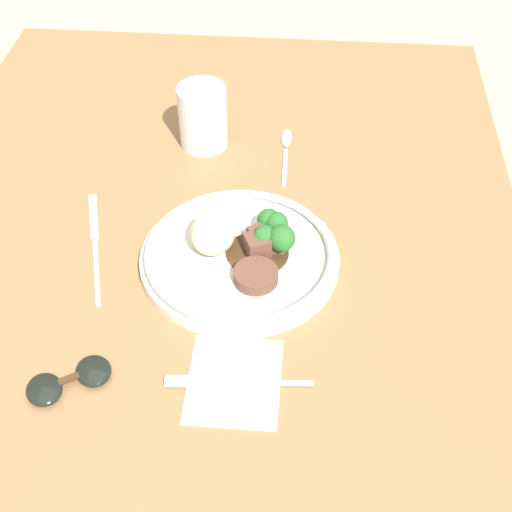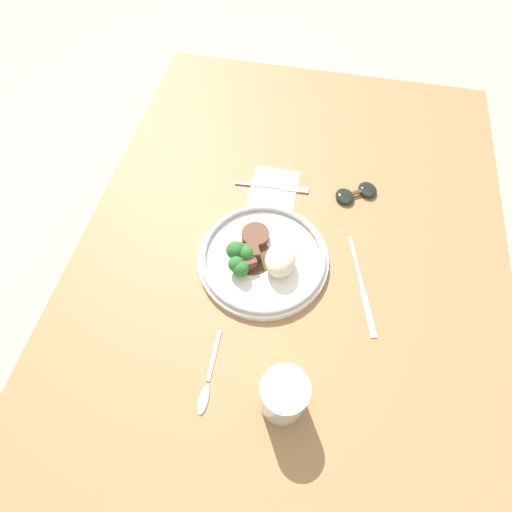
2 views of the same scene
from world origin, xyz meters
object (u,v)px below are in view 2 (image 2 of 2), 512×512
(knife, at_px, (362,288))
(spoon, at_px, (206,388))
(plate, at_px, (263,257))
(juice_glass, at_px, (283,396))
(sunglasses, at_px, (356,193))
(fork, at_px, (279,187))

(knife, relative_size, spoon, 1.44)
(plate, relative_size, spoon, 1.76)
(juice_glass, height_order, knife, juice_glass)
(juice_glass, xyz_separation_m, sunglasses, (-0.49, 0.09, -0.04))
(juice_glass, relative_size, sunglasses, 0.94)
(plate, relative_size, fork, 1.55)
(knife, bearing_deg, spoon, -61.37)
(juice_glass, xyz_separation_m, knife, (-0.25, 0.12, -0.05))
(juice_glass, height_order, sunglasses, juice_glass)
(sunglasses, bearing_deg, fork, -116.44)
(juice_glass, relative_size, knife, 0.47)
(spoon, bearing_deg, knife, 133.55)
(sunglasses, bearing_deg, knife, -24.23)
(juice_glass, height_order, spoon, juice_glass)
(plate, distance_m, juice_glass, 0.29)
(sunglasses, bearing_deg, spoon, -56.06)
(fork, height_order, knife, fork)
(knife, bearing_deg, sunglasses, 171.13)
(fork, distance_m, sunglasses, 0.18)
(juice_glass, distance_m, spoon, 0.14)
(juice_glass, relative_size, fork, 0.59)
(spoon, bearing_deg, plate, 168.97)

